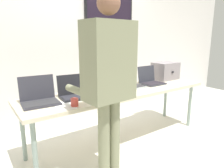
% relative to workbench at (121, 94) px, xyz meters
% --- Properties ---
extents(ground, '(8.00, 8.00, 0.04)m').
position_rel_workbench_xyz_m(ground, '(0.00, 0.00, -0.69)').
color(ground, silver).
extents(back_wall, '(8.00, 0.11, 2.66)m').
position_rel_workbench_xyz_m(back_wall, '(0.02, 1.13, 0.67)').
color(back_wall, silver).
rests_on(back_wall, ground).
extents(workbench, '(2.62, 0.70, 0.72)m').
position_rel_workbench_xyz_m(workbench, '(0.00, 0.00, 0.00)').
color(workbench, beige).
rests_on(workbench, ground).
extents(equipment_box, '(0.40, 0.31, 0.28)m').
position_rel_workbench_xyz_m(equipment_box, '(1.06, 0.17, 0.19)').
color(equipment_box, gray).
rests_on(equipment_box, workbench).
extents(laptop_station_0, '(0.39, 0.34, 0.28)m').
position_rel_workbench_xyz_m(laptop_station_0, '(-1.05, 0.06, 0.11)').
color(laptop_station_0, '#34333D').
rests_on(laptop_station_0, workbench).
extents(laptop_station_1, '(0.35, 0.31, 0.26)m').
position_rel_workbench_xyz_m(laptop_station_1, '(-0.65, 0.05, 0.11)').
color(laptop_station_1, black).
rests_on(laptop_station_1, workbench).
extents(laptop_station_2, '(0.36, 0.36, 0.26)m').
position_rel_workbench_xyz_m(laptop_station_2, '(-0.23, 0.08, 0.11)').
color(laptop_station_2, '#B0B4B5').
rests_on(laptop_station_2, workbench).
extents(laptop_station_3, '(0.38, 0.36, 0.24)m').
position_rel_workbench_xyz_m(laptop_station_3, '(0.20, 0.09, 0.11)').
color(laptop_station_3, '#A9B3B5').
rests_on(laptop_station_3, workbench).
extents(laptop_station_4, '(0.34, 0.30, 0.26)m').
position_rel_workbench_xyz_m(laptop_station_4, '(0.61, 0.05, 0.11)').
color(laptop_station_4, '#33343E').
rests_on(laptop_station_4, workbench).
extents(person, '(0.47, 0.61, 1.78)m').
position_rel_workbench_xyz_m(person, '(-0.62, -0.62, 0.41)').
color(person, gray).
rests_on(person, ground).
extents(coffee_mug, '(0.08, 0.08, 0.08)m').
position_rel_workbench_xyz_m(coffee_mug, '(-0.78, -0.25, 0.09)').
color(coffee_mug, '#CB4138').
rests_on(coffee_mug, workbench).
extents(paper_sheet, '(0.29, 0.35, 0.00)m').
position_rel_workbench_xyz_m(paper_sheet, '(-0.85, -0.17, 0.05)').
color(paper_sheet, white).
rests_on(paper_sheet, workbench).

